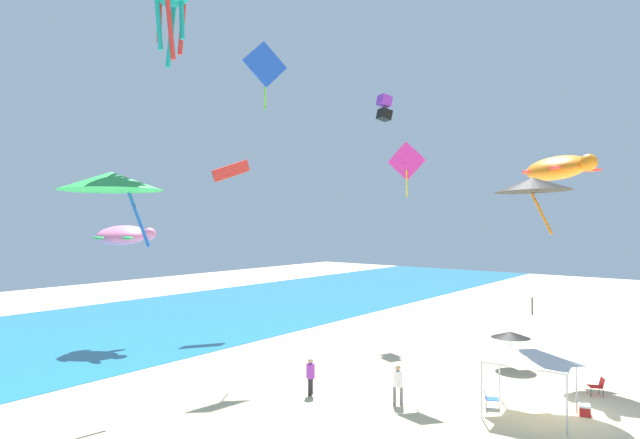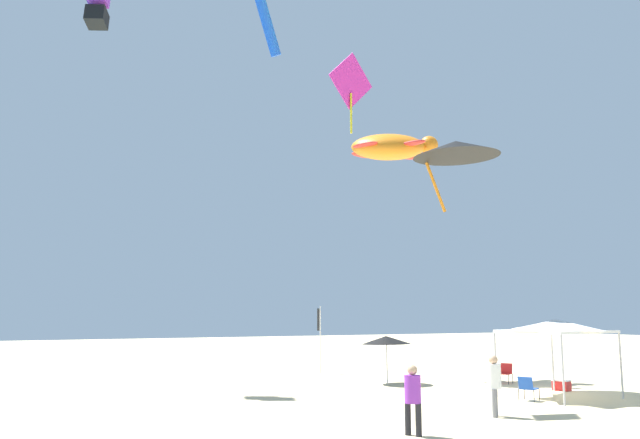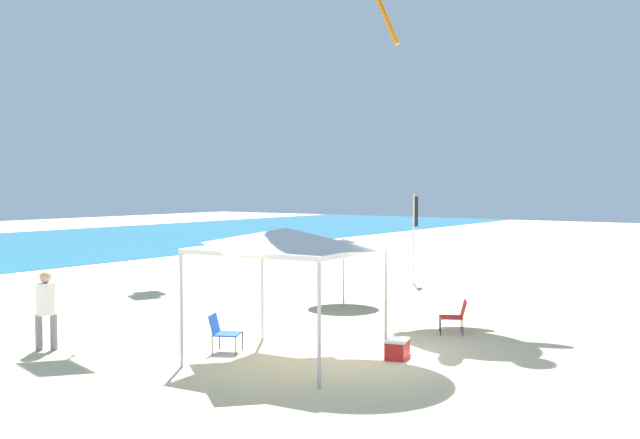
% 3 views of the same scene
% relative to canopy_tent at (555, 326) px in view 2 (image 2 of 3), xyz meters
% --- Properties ---
extents(ground, '(120.00, 120.00, 0.10)m').
position_rel_canopy_tent_xyz_m(ground, '(1.41, -1.10, -2.52)').
color(ground, beige).
extents(canopy_tent, '(3.22, 3.47, 2.72)m').
position_rel_canopy_tent_xyz_m(canopy_tent, '(0.00, 0.00, 0.00)').
color(canopy_tent, '#B7B7BC').
rests_on(canopy_tent, ground).
extents(beach_umbrella, '(2.07, 2.07, 2.00)m').
position_rel_canopy_tent_xyz_m(beach_umbrella, '(6.54, 2.96, -0.66)').
color(beach_umbrella, silver).
rests_on(beach_umbrella, ground).
extents(folding_chair_near_cooler, '(0.74, 0.79, 0.82)m').
position_rel_canopy_tent_xyz_m(folding_chair_near_cooler, '(-0.19, 1.62, -1.99)').
color(folding_chair_near_cooler, black).
rests_on(folding_chair_near_cooler, ground).
extents(folding_chair_facing_ocean, '(0.75, 0.80, 0.82)m').
position_rel_canopy_tent_xyz_m(folding_chair_facing_ocean, '(4.49, -1.66, -1.99)').
color(folding_chair_facing_ocean, black).
rests_on(folding_chair_facing_ocean, ground).
extents(cooler_box, '(0.70, 0.56, 0.40)m').
position_rel_canopy_tent_xyz_m(cooler_box, '(1.50, -1.72, -2.26)').
color(cooler_box, red).
rests_on(cooler_box, ground).
extents(banner_flag, '(0.36, 0.06, 3.27)m').
position_rel_canopy_tent_xyz_m(banner_flag, '(11.93, 3.43, -0.49)').
color(banner_flag, silver).
rests_on(banner_flag, ground).
extents(person_kite_handler, '(0.41, 0.41, 1.73)m').
position_rel_canopy_tent_xyz_m(person_kite_handler, '(-2.26, 4.86, -1.45)').
color(person_kite_handler, slate).
rests_on(person_kite_handler, ground).
extents(person_far_stroller, '(0.42, 0.40, 1.68)m').
position_rel_canopy_tent_xyz_m(person_far_stroller, '(-3.66, 8.63, -1.48)').
color(person_far_stroller, black).
rests_on(person_far_stroller, ground).
extents(kite_diamond_magenta, '(0.50, 2.04, 2.97)m').
position_rel_canopy_tent_xyz_m(kite_diamond_magenta, '(2.29, 6.96, 8.60)').
color(kite_diamond_magenta, '#E02D9E').
extents(kite_delta_black, '(3.81, 3.82, 2.84)m').
position_rel_canopy_tent_xyz_m(kite_delta_black, '(3.95, 1.01, 7.27)').
color(kite_delta_black, black).
extents(kite_box_purple, '(1.30, 1.22, 2.03)m').
position_rel_canopy_tent_xyz_m(kite_box_purple, '(12.43, 14.57, 14.40)').
color(kite_box_purple, purple).
extents(kite_turtle_orange, '(4.51, 4.57, 1.93)m').
position_rel_canopy_tent_xyz_m(kite_turtle_orange, '(8.91, 1.09, 8.50)').
color(kite_turtle_orange, orange).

